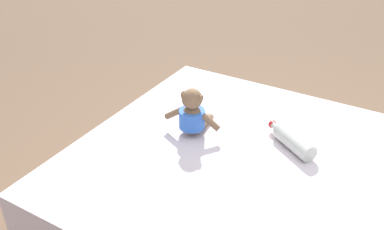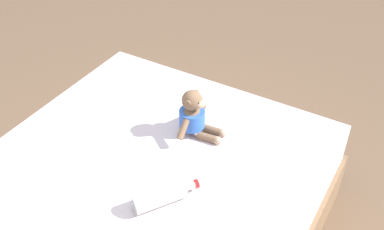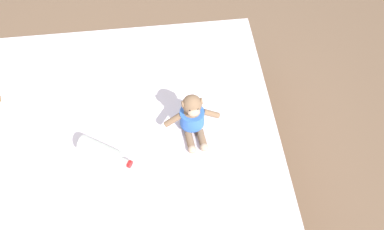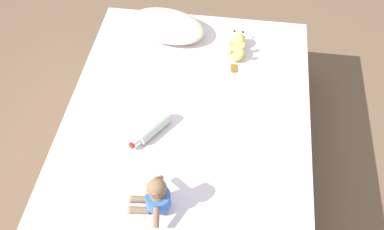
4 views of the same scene
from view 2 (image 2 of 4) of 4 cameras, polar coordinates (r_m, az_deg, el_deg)
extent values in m
cube|color=silver|center=(2.04, -9.30, -12.44)|extent=(1.41, 1.95, 0.22)
ellipsoid|color=brown|center=(2.21, 0.00, -0.51)|extent=(0.11, 0.12, 0.15)
cylinder|color=blue|center=(2.20, 0.00, -0.41)|extent=(0.13, 0.13, 0.09)
sphere|color=brown|center=(2.14, 0.00, 1.81)|extent=(0.10, 0.10, 0.10)
ellipsoid|color=tan|center=(2.13, 0.99, 1.38)|extent=(0.05, 0.06, 0.04)
sphere|color=black|center=(2.14, 1.14, 2.00)|extent=(0.01, 0.01, 0.01)
sphere|color=black|center=(2.11, 0.74, 1.47)|extent=(0.01, 0.01, 0.01)
cylinder|color=brown|center=(2.17, 0.51, 2.71)|extent=(0.03, 0.01, 0.03)
cylinder|color=brown|center=(2.10, -0.53, 1.40)|extent=(0.03, 0.01, 0.03)
cylinder|color=brown|center=(2.27, 1.02, 1.06)|extent=(0.04, 0.10, 0.08)
cylinder|color=brown|center=(2.13, -1.09, -1.76)|extent=(0.04, 0.10, 0.08)
cylinder|color=brown|center=(2.24, 2.53, -1.86)|extent=(0.10, 0.05, 0.04)
cylinder|color=brown|center=(2.19, 1.92, -2.77)|extent=(0.10, 0.05, 0.04)
sphere|color=tan|center=(2.22, 3.72, -2.20)|extent=(0.04, 0.04, 0.04)
sphere|color=tan|center=(2.18, 3.13, -3.13)|extent=(0.04, 0.04, 0.04)
cylinder|color=#B7BCB2|center=(1.91, -4.00, -9.95)|extent=(0.19, 0.23, 0.08)
cylinder|color=#B7BCB2|center=(1.94, -0.32, -8.68)|extent=(0.05, 0.06, 0.03)
cylinder|color=red|center=(1.95, 0.52, -8.39)|extent=(0.04, 0.03, 0.04)
camera|label=1|loc=(2.43, -46.89, 18.79)|focal=39.46mm
camera|label=3|loc=(1.57, 76.53, 39.64)|focal=46.73mm
camera|label=4|loc=(2.81, 7.68, 48.89)|focal=41.49mm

